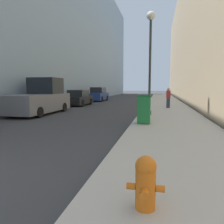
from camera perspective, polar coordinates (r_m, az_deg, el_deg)
sidewalk_right at (r=20.19m, az=13.96°, el=1.51°), size 3.70×60.00×0.13m
building_left_glass at (r=33.05m, az=-17.21°, el=20.25°), size 12.00×60.00×19.51m
fire_hydrant at (r=3.11m, az=8.75°, el=-17.45°), size 0.51×0.40×0.73m
trash_bin at (r=9.91m, az=8.35°, el=0.79°), size 0.58×0.59×1.29m
lamppost at (r=13.18m, az=9.99°, el=16.74°), size 0.49×0.49×5.87m
pickup_truck at (r=15.36m, az=-18.15°, el=3.24°), size 2.17×5.39×2.41m
parked_sedan_near at (r=21.33m, az=-8.74°, el=3.55°), size 1.82×4.01×1.49m
parked_sedan_far at (r=28.03m, az=-3.58°, el=4.54°), size 1.80×4.49×1.74m
pedestrian_on_sidewalk at (r=17.79m, az=14.49°, el=3.61°), size 0.32×0.21×1.58m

